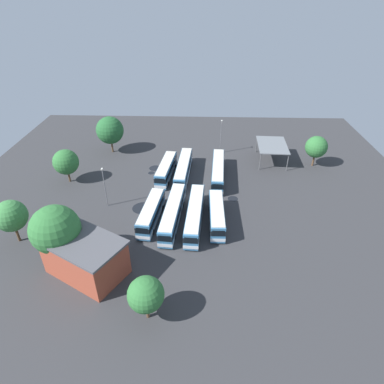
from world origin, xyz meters
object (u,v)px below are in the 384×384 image
(lamp_post_near_entrance, at_px, (221,135))
(tree_north_edge, at_px, (316,147))
(lamp_post_by_building, at_px, (105,186))
(bus_row0_slot0, at_px, (166,169))
(maintenance_shelter, at_px, (272,145))
(bus_row0_slot3, at_px, (218,170))
(bus_row1_slot3, at_px, (217,215))
(depot_building, at_px, (85,257))
(tree_east_edge, at_px, (11,216))
(bus_row1_slot2, at_px, (195,214))
(tree_west_edge, at_px, (110,130))
(tree_south_edge, at_px, (66,162))
(bus_row1_slot0, at_px, (151,213))
(bus_row0_slot1, at_px, (184,169))
(bus_row1_slot1, at_px, (173,213))
(tree_northeast, at_px, (146,295))
(tree_northwest, at_px, (55,229))

(lamp_post_near_entrance, distance_m, tree_north_edge, 22.73)
(tree_north_edge, bearing_deg, lamp_post_by_building, -67.63)
(bus_row0_slot0, distance_m, maintenance_shelter, 26.37)
(bus_row0_slot3, xyz_separation_m, bus_row1_slot3, (16.57, -0.77, -0.00))
(depot_building, xyz_separation_m, tree_east_edge, (-6.59, -13.80, 2.12))
(bus_row1_slot2, xyz_separation_m, lamp_post_near_entrance, (-29.47, 5.76, 2.92))
(tree_west_edge, bearing_deg, tree_north_edge, 83.17)
(lamp_post_near_entrance, height_order, tree_south_edge, lamp_post_near_entrance)
(tree_north_edge, bearing_deg, tree_south_edge, -80.38)
(bus_row1_slot0, bearing_deg, lamp_post_near_entrance, 155.05)
(tree_south_edge, bearing_deg, tree_north_edge, 99.62)
(bus_row0_slot1, relative_size, tree_south_edge, 2.12)
(bus_row1_slot0, xyz_separation_m, bus_row1_slot3, (0.22, 11.80, -0.00))
(bus_row1_slot2, xyz_separation_m, depot_building, (12.64, -15.63, 1.19))
(bus_row1_slot1, bearing_deg, tree_west_edge, -147.91)
(bus_row1_slot1, bearing_deg, lamp_post_near_entrance, 161.57)
(bus_row0_slot3, distance_m, maintenance_shelter, 16.09)
(bus_row0_slot1, height_order, tree_east_edge, tree_east_edge)
(bus_row1_slot3, relative_size, depot_building, 0.87)
(bus_row1_slot1, bearing_deg, bus_row1_slot2, 85.86)
(bus_row1_slot2, xyz_separation_m, lamp_post_by_building, (-4.78, -17.17, 2.66))
(bus_row1_slot1, relative_size, lamp_post_near_entrance, 1.82)
(bus_row0_slot3, distance_m, tree_northeast, 38.19)
(tree_northwest, bearing_deg, tree_west_edge, -177.07)
(bus_row1_slot2, distance_m, tree_northeast, 21.08)
(bus_row1_slot3, height_order, maintenance_shelter, maintenance_shelter)
(lamp_post_by_building, relative_size, tree_west_edge, 0.88)
(tree_northwest, bearing_deg, bus_row1_slot2, 118.29)
(bus_row0_slot3, bearing_deg, tree_east_edge, -56.54)
(bus_row1_slot3, xyz_separation_m, tree_northwest, (10.73, -23.95, 4.62))
(bus_row1_slot2, distance_m, tree_east_edge, 30.23)
(bus_row1_slot2, relative_size, tree_northeast, 2.41)
(bus_row0_slot0, relative_size, bus_row0_slot1, 0.80)
(tree_north_edge, bearing_deg, bus_row0_slot0, -79.16)
(tree_northwest, bearing_deg, tree_south_edge, -162.33)
(bus_row1_slot3, bearing_deg, tree_west_edge, -138.34)
(maintenance_shelter, distance_m, tree_northeast, 51.26)
(bus_row0_slot3, relative_size, bus_row1_slot1, 1.00)
(bus_row1_slot2, height_order, tree_west_edge, tree_west_edge)
(bus_row0_slot0, xyz_separation_m, bus_row1_slot3, (16.68, 10.77, -0.00))
(depot_building, bearing_deg, tree_northwest, -112.88)
(maintenance_shelter, bearing_deg, bus_row1_slot1, -41.08)
(tree_northwest, xyz_separation_m, tree_west_edge, (-39.95, -2.05, -0.58))
(bus_row1_slot1, height_order, bus_row1_slot3, same)
(bus_row1_slot2, bearing_deg, tree_east_edge, -78.40)
(depot_building, height_order, tree_east_edge, tree_east_edge)
(maintenance_shelter, bearing_deg, lamp_post_near_entrance, -108.57)
(tree_west_edge, bearing_deg, bus_row1_slot1, 32.09)
(bus_row0_slot1, relative_size, bus_row1_slot1, 1.00)
(bus_row0_slot0, relative_size, lamp_post_by_building, 1.53)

